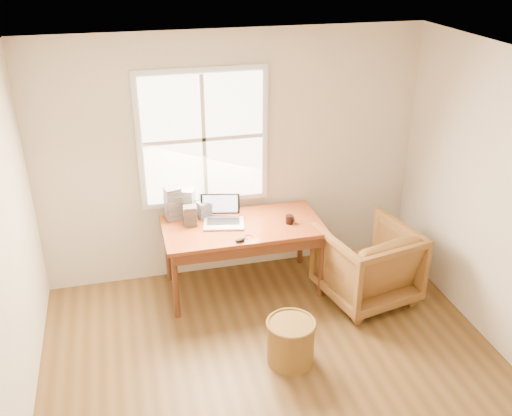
# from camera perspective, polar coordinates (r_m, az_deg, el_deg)

# --- Properties ---
(room_shell) EXTENTS (4.04, 4.54, 2.64)m
(room_shell) POSITION_cam_1_polar(r_m,az_deg,el_deg) (4.08, 3.43, -5.01)
(room_shell) COLOR brown
(room_shell) RESTS_ON ground
(desk) EXTENTS (1.60, 0.80, 0.04)m
(desk) POSITION_cam_1_polar(r_m,az_deg,el_deg) (5.75, -1.34, -1.86)
(desk) COLOR brown
(desk) RESTS_ON room_shell
(armchair) EXTENTS (1.01, 1.03, 0.79)m
(armchair) POSITION_cam_1_polar(r_m,az_deg,el_deg) (5.88, 11.03, -5.45)
(armchair) COLOR brown
(armchair) RESTS_ON room_shell
(wicker_stool) EXTENTS (0.48, 0.48, 0.41)m
(wicker_stool) POSITION_cam_1_polar(r_m,az_deg,el_deg) (5.09, 3.48, -13.25)
(wicker_stool) COLOR brown
(wicker_stool) RESTS_ON room_shell
(laptop) EXTENTS (0.47, 0.49, 0.30)m
(laptop) POSITION_cam_1_polar(r_m,az_deg,el_deg) (5.68, -3.27, -0.35)
(laptop) COLOR #A6A9AD
(laptop) RESTS_ON desk
(mouse) EXTENTS (0.11, 0.08, 0.03)m
(mouse) POSITION_cam_1_polar(r_m,az_deg,el_deg) (5.43, -1.61, -3.23)
(mouse) COLOR black
(mouse) RESTS_ON desk
(coffee_mug) EXTENTS (0.08, 0.08, 0.09)m
(coffee_mug) POSITION_cam_1_polar(r_m,az_deg,el_deg) (5.76, 3.34, -1.15)
(coffee_mug) COLOR black
(coffee_mug) RESTS_ON desk
(cd_stack_a) EXTENTS (0.20, 0.18, 0.31)m
(cd_stack_a) POSITION_cam_1_polar(r_m,az_deg,el_deg) (5.87, -6.96, 0.47)
(cd_stack_a) COLOR silver
(cd_stack_a) RESTS_ON desk
(cd_stack_b) EXTENTS (0.13, 0.12, 0.20)m
(cd_stack_b) POSITION_cam_1_polar(r_m,az_deg,el_deg) (5.74, -6.62, -0.78)
(cd_stack_b) COLOR #242529
(cd_stack_b) RESTS_ON desk
(cd_stack_c) EXTENTS (0.18, 0.16, 0.35)m
(cd_stack_c) POSITION_cam_1_polar(r_m,az_deg,el_deg) (5.84, -8.30, 0.45)
(cd_stack_c) COLOR #A0A1AD
(cd_stack_c) RESTS_ON desk
(cd_stack_d) EXTENTS (0.17, 0.16, 0.17)m
(cd_stack_d) POSITION_cam_1_polar(r_m,az_deg,el_deg) (5.88, -5.23, -0.14)
(cd_stack_d) COLOR silver
(cd_stack_d) RESTS_ON desk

